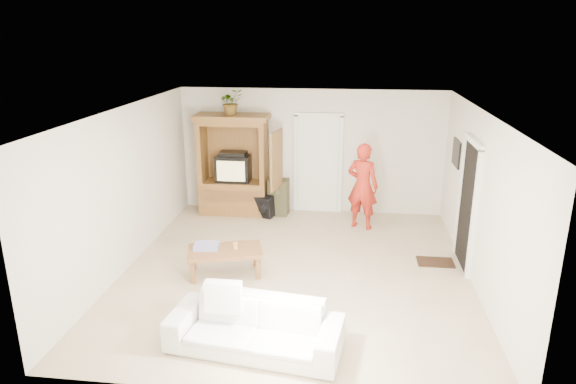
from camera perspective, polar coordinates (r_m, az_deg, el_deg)
name	(u,v)px	position (r m, az deg, el deg)	size (l,w,h in m)	color
floor	(296,271)	(8.42, 0.85, -8.77)	(6.00, 6.00, 0.00)	tan
ceiling	(296,111)	(7.63, 0.94, 9.02)	(6.00, 6.00, 0.00)	white
wall_back	(311,151)	(10.81, 2.60, 4.52)	(5.50, 5.50, 0.00)	silver
wall_front	(264,287)	(5.18, -2.72, -10.45)	(5.50, 5.50, 0.00)	silver
wall_left	(126,188)	(8.65, -17.54, 0.38)	(6.00, 6.00, 0.00)	silver
wall_right	(480,202)	(8.13, 20.56, -1.02)	(6.00, 6.00, 0.00)	silver
armoire	(235,171)	(10.81, -5.93, 2.31)	(1.82, 1.14, 2.10)	brown
door_back	(318,165)	(10.84, 3.36, 3.02)	(0.85, 0.05, 2.04)	white
doorway_right	(468,206)	(8.76, 19.35, -1.51)	(0.05, 0.90, 2.04)	black
framed_picture	(456,153)	(9.84, 18.20, 4.14)	(0.03, 0.60, 0.48)	black
doormat	(435,262)	(9.04, 16.06, -7.49)	(0.60, 0.40, 0.02)	#382316
plant	(231,102)	(10.50, -6.35, 9.91)	(0.46, 0.40, 0.51)	#4C7238
man	(363,186)	(10.03, 8.28, 0.65)	(0.62, 0.41, 1.70)	#AE2417
sofa	(255,327)	(6.42, -3.71, -14.73)	(2.10, 0.82, 0.61)	white
coffee_table	(225,253)	(8.22, -7.01, -6.69)	(1.28, 0.91, 0.43)	brown
towel	(207,246)	(8.25, -9.03, -5.95)	(0.38, 0.28, 0.08)	#C9438F
candle	(235,246)	(8.19, -5.88, -5.94)	(0.08, 0.08, 0.10)	tan
backpack_black	(264,207)	(10.66, -2.65, -1.67)	(0.37, 0.22, 0.45)	black
backpack_olive	(279,197)	(10.77, -1.05, -0.56)	(0.41, 0.30, 0.77)	#47442B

